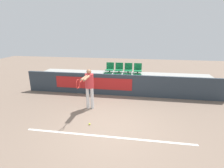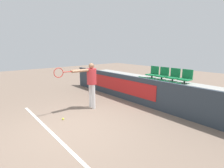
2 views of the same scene
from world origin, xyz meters
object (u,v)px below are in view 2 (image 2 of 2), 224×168
(stadium_chair_4, at_px, (153,73))
(stadium_chair_2, at_px, (161,88))
(stadium_chair_7, at_px, (186,77))
(stadium_chair_6, at_px, (174,76))
(stadium_chair_0, at_px, (140,84))
(stadium_chair_1, at_px, (150,86))
(stadium_chair_3, at_px, (173,91))
(tennis_ball, at_px, (63,119))
(stadium_chair_5, at_px, (163,74))
(tennis_player, at_px, (90,80))

(stadium_chair_4, bearing_deg, stadium_chair_2, -39.49)
(stadium_chair_2, xyz_separation_m, stadium_chair_7, (0.53, 0.88, 0.41))
(stadium_chair_6, distance_m, stadium_chair_7, 0.53)
(stadium_chair_4, distance_m, stadium_chair_6, 1.07)
(stadium_chair_4, height_order, stadium_chair_7, same)
(stadium_chair_0, bearing_deg, stadium_chair_2, 0.00)
(stadium_chair_1, xyz_separation_m, stadium_chair_3, (1.07, 0.00, 0.00))
(tennis_ball, bearing_deg, stadium_chair_5, 84.08)
(stadium_chair_3, bearing_deg, tennis_ball, -112.66)
(stadium_chair_2, distance_m, stadium_chair_4, 1.45)
(stadium_chair_0, height_order, tennis_player, tennis_player)
(stadium_chair_6, distance_m, tennis_player, 3.58)
(stadium_chair_4, bearing_deg, stadium_chair_0, -90.00)
(stadium_chair_4, relative_size, stadium_chair_5, 1.00)
(stadium_chair_0, height_order, stadium_chair_7, stadium_chair_7)
(stadium_chair_4, xyz_separation_m, stadium_chair_5, (0.53, 0.00, 0.00))
(stadium_chair_2, relative_size, stadium_chair_4, 1.00)
(stadium_chair_1, distance_m, tennis_player, 2.60)
(stadium_chair_0, xyz_separation_m, stadium_chair_6, (1.07, 0.88, 0.41))
(stadium_chair_2, xyz_separation_m, stadium_chair_3, (0.53, 0.00, 0.00))
(stadium_chair_4, bearing_deg, tennis_ball, -89.25)
(stadium_chair_2, relative_size, stadium_chair_6, 1.00)
(stadium_chair_5, xyz_separation_m, stadium_chair_6, (0.53, 0.00, 0.00))
(stadium_chair_3, xyz_separation_m, stadium_chair_7, (0.00, 0.88, 0.41))
(stadium_chair_0, height_order, stadium_chair_5, stadium_chair_5)
(stadium_chair_1, relative_size, stadium_chair_6, 1.00)
(stadium_chair_4, xyz_separation_m, tennis_ball, (0.06, -4.58, -1.03))
(stadium_chair_1, height_order, stadium_chair_7, stadium_chair_7)
(stadium_chair_2, height_order, stadium_chair_4, stadium_chair_4)
(stadium_chair_0, xyz_separation_m, tennis_player, (-0.29, -2.43, 0.42))
(stadium_chair_2, xyz_separation_m, stadium_chair_4, (-1.07, 0.88, 0.41))
(stadium_chair_6, height_order, tennis_player, tennis_player)
(stadium_chair_3, distance_m, stadium_chair_7, 0.97)
(stadium_chair_0, xyz_separation_m, tennis_ball, (0.06, -3.70, -0.61))
(stadium_chair_6, xyz_separation_m, tennis_ball, (-1.01, -4.58, -1.03))
(stadium_chair_6, distance_m, tennis_ball, 4.80)
(stadium_chair_5, relative_size, stadium_chair_6, 1.00)
(stadium_chair_0, relative_size, stadium_chair_7, 1.00)
(stadium_chair_4, distance_m, stadium_chair_7, 1.60)
(stadium_chair_1, bearing_deg, tennis_ball, -97.31)
(stadium_chair_2, distance_m, tennis_ball, 3.88)
(stadium_chair_0, xyz_separation_m, stadium_chair_4, (0.00, 0.88, 0.41))
(stadium_chair_0, xyz_separation_m, stadium_chair_7, (1.60, 0.88, 0.41))
(stadium_chair_0, bearing_deg, tennis_player, -96.92)
(stadium_chair_2, bearing_deg, tennis_player, -119.35)
(stadium_chair_5, relative_size, tennis_player, 0.32)
(stadium_chair_0, relative_size, tennis_player, 0.32)
(stadium_chair_2, height_order, stadium_chair_7, stadium_chair_7)
(stadium_chair_0, distance_m, tennis_ball, 3.75)
(stadium_chair_6, bearing_deg, tennis_ball, -102.43)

